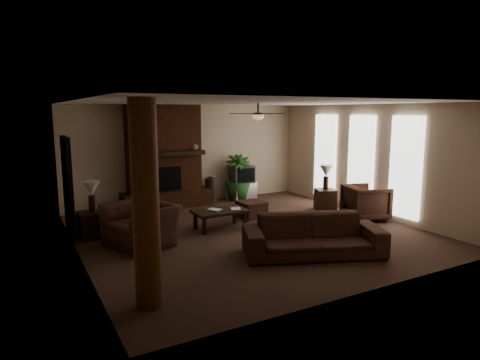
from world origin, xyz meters
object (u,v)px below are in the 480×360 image
floor_plant (238,187)px  lamp_left (92,191)px  armchair_right (366,201)px  sofa (313,229)px  ottoman (252,209)px  log_column (146,206)px  armchair_left (141,218)px  side_table_right (325,199)px  side_table_left (92,225)px  tv_stand (242,191)px  lamp_right (326,172)px  floor_vase (211,188)px  coffee_table (220,213)px

floor_plant → lamp_left: bearing=-157.2°
armchair_right → lamp_left: lamp_left is taller
floor_plant → lamp_left: lamp_left is taller
sofa → ottoman: size_ratio=4.20×
log_column → armchair_left: size_ratio=2.21×
lamp_left → side_table_right: bearing=-3.5°
side_table_right → side_table_left: bearing=176.6°
side_table_left → lamp_left: lamp_left is taller
armchair_left → side_table_left: bearing=-161.5°
armchair_left → armchair_right: size_ratio=1.34×
tv_stand → lamp_right: lamp_right is taller
armchair_right → floor_vase: armchair_right is taller
armchair_right → side_table_right: bearing=24.2°
log_column → lamp_right: bearing=29.4°
armchair_left → side_table_right: armchair_left is taller
armchair_right → tv_stand: 3.89m
side_table_right → floor_vase: bearing=135.3°
armchair_right → lamp_right: bearing=22.5°
ottoman → floor_plant: floor_plant is taller
log_column → floor_vase: (3.50, 5.55, -0.97)m
armchair_left → lamp_right: bearing=77.1°
log_column → lamp_left: bearing=91.6°
lamp_right → lamp_left: bearing=176.9°
sofa → floor_plant: size_ratio=1.86×
log_column → side_table_left: 3.79m
armchair_right → tv_stand: armchair_right is taller
lamp_left → ottoman: bearing=-2.0°
log_column → sofa: log_column is taller
sofa → lamp_left: size_ratio=3.88×
ottoman → armchair_left: bearing=-164.3°
log_column → armchair_left: bearing=76.4°
ottoman → floor_plant: size_ratio=0.44×
sofa → lamp_right: lamp_right is taller
ottoman → lamp_right: size_ratio=0.92×
log_column → ottoman: log_column is taller
armchair_right → tv_stand: (-1.47, 3.60, -0.22)m
ottoman → lamp_right: 2.35m
sofa → tv_stand: bearing=98.3°
log_column → floor_plant: 7.07m
floor_vase → side_table_left: bearing=-152.0°
side_table_left → floor_vase: bearing=28.0°
ottoman → side_table_right: 2.18m
armchair_right → coffee_table: (-3.47, 0.98, -0.10)m
coffee_table → floor_vase: bearing=69.3°
tv_stand → lamp_right: (1.34, -2.25, 0.75)m
coffee_table → lamp_left: lamp_left is taller
log_column → lamp_left: 3.64m
coffee_table → side_table_left: side_table_left is taller
armchair_left → tv_stand: 4.86m
ottoman → lamp_left: 3.85m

